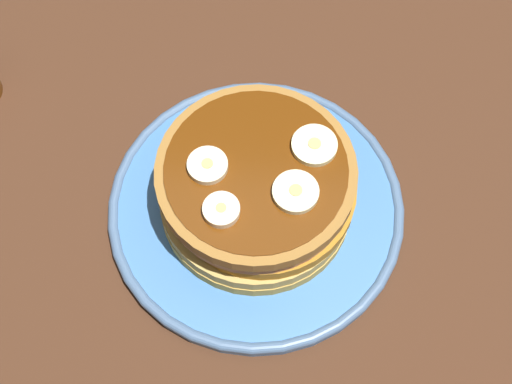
{
  "coord_description": "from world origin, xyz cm",
  "views": [
    {
      "loc": [
        -0.65,
        23.58,
        52.54
      ],
      "look_at": [
        0.0,
        0.0,
        3.82
      ],
      "focal_mm": 48.53,
      "sensor_mm": 36.0,
      "label": 1
    }
  ],
  "objects_px": {
    "pancake_stack": "(259,189)",
    "banana_slice_3": "(221,210)",
    "plate": "(256,208)",
    "banana_slice_0": "(208,163)",
    "banana_slice_1": "(314,146)",
    "banana_slice_2": "(296,192)"
  },
  "relations": [
    {
      "from": "plate",
      "to": "banana_slice_2",
      "type": "relative_size",
      "value": 7.17
    },
    {
      "from": "banana_slice_2",
      "to": "banana_slice_0",
      "type": "bearing_deg",
      "value": -19.1
    },
    {
      "from": "plate",
      "to": "banana_slice_0",
      "type": "distance_m",
      "value": 0.08
    },
    {
      "from": "banana_slice_0",
      "to": "banana_slice_2",
      "type": "relative_size",
      "value": 0.89
    },
    {
      "from": "plate",
      "to": "banana_slice_1",
      "type": "distance_m",
      "value": 0.09
    },
    {
      "from": "banana_slice_0",
      "to": "pancake_stack",
      "type": "bearing_deg",
      "value": 175.46
    },
    {
      "from": "plate",
      "to": "banana_slice_1",
      "type": "height_order",
      "value": "banana_slice_1"
    },
    {
      "from": "pancake_stack",
      "to": "banana_slice_3",
      "type": "relative_size",
      "value": 5.97
    },
    {
      "from": "banana_slice_1",
      "to": "banana_slice_3",
      "type": "bearing_deg",
      "value": 39.53
    },
    {
      "from": "banana_slice_0",
      "to": "banana_slice_3",
      "type": "relative_size",
      "value": 1.13
    },
    {
      "from": "pancake_stack",
      "to": "banana_slice_1",
      "type": "height_order",
      "value": "banana_slice_1"
    },
    {
      "from": "plate",
      "to": "banana_slice_3",
      "type": "height_order",
      "value": "banana_slice_3"
    },
    {
      "from": "pancake_stack",
      "to": "banana_slice_2",
      "type": "relative_size",
      "value": 4.71
    },
    {
      "from": "banana_slice_2",
      "to": "banana_slice_3",
      "type": "bearing_deg",
      "value": 16.74
    },
    {
      "from": "plate",
      "to": "pancake_stack",
      "type": "relative_size",
      "value": 1.52
    },
    {
      "from": "plate",
      "to": "pancake_stack",
      "type": "height_order",
      "value": "pancake_stack"
    },
    {
      "from": "pancake_stack",
      "to": "banana_slice_2",
      "type": "distance_m",
      "value": 0.05
    },
    {
      "from": "plate",
      "to": "banana_slice_3",
      "type": "bearing_deg",
      "value": 56.45
    },
    {
      "from": "banana_slice_0",
      "to": "banana_slice_2",
      "type": "xyz_separation_m",
      "value": [
        -0.06,
        0.02,
        -0.0
      ]
    },
    {
      "from": "pancake_stack",
      "to": "banana_slice_1",
      "type": "bearing_deg",
      "value": -153.93
    },
    {
      "from": "pancake_stack",
      "to": "banana_slice_2",
      "type": "xyz_separation_m",
      "value": [
        -0.03,
        0.02,
        0.03
      ]
    },
    {
      "from": "banana_slice_1",
      "to": "banana_slice_3",
      "type": "xyz_separation_m",
      "value": [
        0.07,
        0.05,
        0.0
      ]
    }
  ]
}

